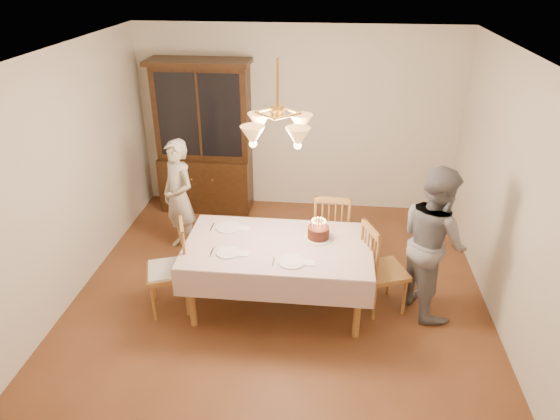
# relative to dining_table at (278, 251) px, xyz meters

# --- Properties ---
(ground) EXTENTS (5.00, 5.00, 0.00)m
(ground) POSITION_rel_dining_table_xyz_m (0.00, 0.00, -0.68)
(ground) COLOR #5B311A
(ground) RESTS_ON ground
(room_shell) EXTENTS (5.00, 5.00, 5.00)m
(room_shell) POSITION_rel_dining_table_xyz_m (0.00, 0.00, 0.90)
(room_shell) COLOR white
(room_shell) RESTS_ON ground
(dining_table) EXTENTS (1.90, 1.10, 0.76)m
(dining_table) POSITION_rel_dining_table_xyz_m (0.00, 0.00, 0.00)
(dining_table) COLOR #93602A
(dining_table) RESTS_ON ground
(china_hutch) EXTENTS (1.38, 0.54, 2.16)m
(china_hutch) POSITION_rel_dining_table_xyz_m (-1.30, 2.25, 0.36)
(china_hutch) COLOR black
(china_hutch) RESTS_ON ground
(chair_far_side) EXTENTS (0.46, 0.44, 1.00)m
(chair_far_side) POSITION_rel_dining_table_xyz_m (0.55, 0.83, -0.24)
(chair_far_side) COLOR #93602A
(chair_far_side) RESTS_ON ground
(chair_left_end) EXTENTS (0.54, 0.56, 1.00)m
(chair_left_end) POSITION_rel_dining_table_xyz_m (-1.13, -0.16, -0.23)
(chair_left_end) COLOR #93602A
(chair_left_end) RESTS_ON ground
(chair_right_end) EXTENTS (0.55, 0.56, 1.00)m
(chair_right_end) POSITION_rel_dining_table_xyz_m (1.09, 0.08, -0.24)
(chair_right_end) COLOR #93602A
(chair_right_end) RESTS_ON ground
(elderly_woman) EXTENTS (0.63, 0.61, 1.46)m
(elderly_woman) POSITION_rel_dining_table_xyz_m (-1.34, 1.03, 0.05)
(elderly_woman) COLOR beige
(elderly_woman) RESTS_ON ground
(adult_in_grey) EXTENTS (0.85, 0.95, 1.61)m
(adult_in_grey) POSITION_rel_dining_table_xyz_m (1.57, 0.16, 0.12)
(adult_in_grey) COLOR slate
(adult_in_grey) RESTS_ON ground
(birthday_cake) EXTENTS (0.30, 0.30, 0.22)m
(birthday_cake) POSITION_rel_dining_table_xyz_m (0.40, 0.16, 0.14)
(birthday_cake) COLOR white
(birthday_cake) RESTS_ON dining_table
(place_setting_near_left) EXTENTS (0.38, 0.23, 0.02)m
(place_setting_near_left) POSITION_rel_dining_table_xyz_m (-0.46, -0.22, 0.08)
(place_setting_near_left) COLOR white
(place_setting_near_left) RESTS_ON dining_table
(place_setting_near_right) EXTENTS (0.41, 0.26, 0.02)m
(place_setting_near_right) POSITION_rel_dining_table_xyz_m (0.18, -0.32, 0.08)
(place_setting_near_right) COLOR white
(place_setting_near_right) RESTS_ON dining_table
(place_setting_far_left) EXTENTS (0.42, 0.27, 0.02)m
(place_setting_far_left) POSITION_rel_dining_table_xyz_m (-0.56, 0.28, 0.08)
(place_setting_far_left) COLOR white
(place_setting_far_left) RESTS_ON dining_table
(chandelier) EXTENTS (0.62, 0.62, 0.73)m
(chandelier) POSITION_rel_dining_table_xyz_m (-0.00, -0.00, 1.29)
(chandelier) COLOR #BF8C3F
(chandelier) RESTS_ON ground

